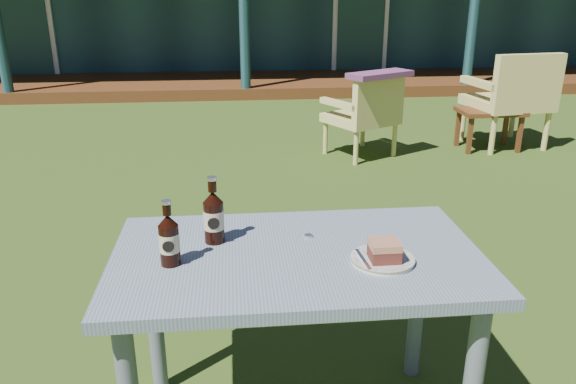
{
  "coord_description": "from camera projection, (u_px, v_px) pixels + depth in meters",
  "views": [
    {
      "loc": [
        -0.19,
        -3.23,
        1.54
      ],
      "look_at": [
        0.0,
        -1.3,
        0.82
      ],
      "focal_mm": 35.0,
      "sensor_mm": 36.0,
      "label": 1
    }
  ],
  "objects": [
    {
      "name": "ground",
      "position": [
        268.0,
        242.0,
        3.57
      ],
      "size": [
        80.0,
        80.0,
        0.0
      ],
      "primitive_type": "plane",
      "color": "#334916"
    },
    {
      "name": "cafe_table",
      "position": [
        297.0,
        280.0,
        1.86
      ],
      "size": [
        1.2,
        0.7,
        0.72
      ],
      "color": "slate",
      "rests_on": "ground"
    },
    {
      "name": "plate",
      "position": [
        382.0,
        259.0,
        1.76
      ],
      "size": [
        0.2,
        0.2,
        0.01
      ],
      "color": "silver",
      "rests_on": "cafe_table"
    },
    {
      "name": "cake_slice",
      "position": [
        384.0,
        250.0,
        1.74
      ],
      "size": [
        0.09,
        0.09,
        0.06
      ],
      "color": "#502219",
      "rests_on": "plate"
    },
    {
      "name": "fork",
      "position": [
        363.0,
        259.0,
        1.74
      ],
      "size": [
        0.02,
        0.14,
        0.0
      ],
      "primitive_type": "cube",
      "rotation": [
        0.0,
        0.0,
        0.08
      ],
      "color": "silver",
      "rests_on": "plate"
    },
    {
      "name": "cola_bottle_near",
      "position": [
        214.0,
        216.0,
        1.87
      ],
      "size": [
        0.07,
        0.07,
        0.23
      ],
      "color": "black",
      "rests_on": "cafe_table"
    },
    {
      "name": "cola_bottle_far",
      "position": [
        169.0,
        239.0,
        1.72
      ],
      "size": [
        0.06,
        0.07,
        0.21
      ],
      "color": "black",
      "rests_on": "cafe_table"
    },
    {
      "name": "bottle_cap",
      "position": [
        308.0,
        236.0,
        1.94
      ],
      "size": [
        0.03,
        0.03,
        0.01
      ],
      "primitive_type": "cylinder",
      "color": "silver",
      "rests_on": "cafe_table"
    },
    {
      "name": "armchair_left",
      "position": [
        366.0,
        112.0,
        5.2
      ],
      "size": [
        0.76,
        0.74,
        0.77
      ],
      "color": "#CABD65",
      "rests_on": "ground"
    },
    {
      "name": "armchair_right",
      "position": [
        513.0,
        95.0,
        5.47
      ],
      "size": [
        0.78,
        0.75,
        0.94
      ],
      "color": "#CABD65",
      "rests_on": "ground"
    },
    {
      "name": "floral_throw",
      "position": [
        380.0,
        75.0,
        4.96
      ],
      "size": [
        0.65,
        0.5,
        0.05
      ],
      "primitive_type": "cube",
      "rotation": [
        0.0,
        0.0,
        3.65
      ],
      "color": "#69355B",
      "rests_on": "armchair_left"
    },
    {
      "name": "side_table",
      "position": [
        490.0,
        115.0,
        5.48
      ],
      "size": [
        0.6,
        0.4,
        0.4
      ],
      "color": "#522C14",
      "rests_on": "ground"
    }
  ]
}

